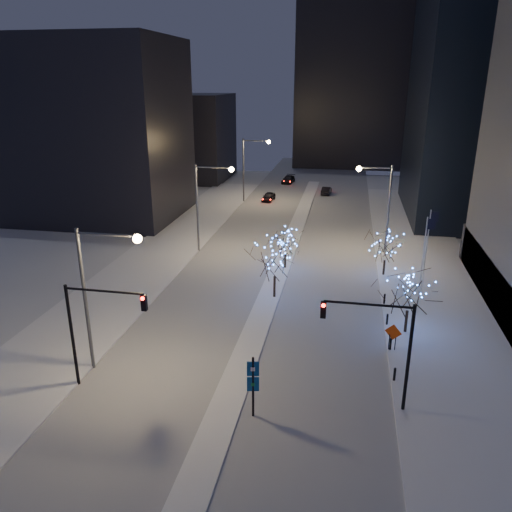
% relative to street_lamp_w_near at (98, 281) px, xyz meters
% --- Properties ---
extents(ground, '(160.00, 160.00, 0.00)m').
position_rel_street_lamp_w_near_xyz_m(ground, '(8.94, -2.00, -6.50)').
color(ground, silver).
rests_on(ground, ground).
extents(road, '(20.00, 130.00, 0.02)m').
position_rel_street_lamp_w_near_xyz_m(road, '(8.94, 33.00, -6.49)').
color(road, '#9CA1AA').
rests_on(road, ground).
extents(median, '(2.00, 80.00, 0.15)m').
position_rel_street_lamp_w_near_xyz_m(median, '(8.94, 28.00, -6.42)').
color(median, silver).
rests_on(median, ground).
extents(east_sidewalk, '(10.00, 90.00, 0.15)m').
position_rel_street_lamp_w_near_xyz_m(east_sidewalk, '(23.94, 18.00, -6.42)').
color(east_sidewalk, silver).
rests_on(east_sidewalk, ground).
extents(west_sidewalk, '(8.00, 90.00, 0.15)m').
position_rel_street_lamp_w_near_xyz_m(west_sidewalk, '(-5.06, 18.00, -6.42)').
color(west_sidewalk, silver).
rests_on(west_sidewalk, ground).
extents(filler_west_near, '(22.00, 18.00, 24.00)m').
position_rel_street_lamp_w_near_xyz_m(filler_west_near, '(-19.06, 38.00, 5.50)').
color(filler_west_near, black).
rests_on(filler_west_near, ground).
extents(filler_west_far, '(18.00, 16.00, 16.00)m').
position_rel_street_lamp_w_near_xyz_m(filler_west_far, '(-17.06, 68.00, 1.50)').
color(filler_west_far, black).
rests_on(filler_west_far, ground).
extents(horizon_block, '(24.00, 14.00, 42.00)m').
position_rel_street_lamp_w_near_xyz_m(horizon_block, '(14.94, 90.00, 14.50)').
color(horizon_block, black).
rests_on(horizon_block, ground).
extents(street_lamp_w_near, '(4.40, 0.56, 10.00)m').
position_rel_street_lamp_w_near_xyz_m(street_lamp_w_near, '(0.00, 0.00, 0.00)').
color(street_lamp_w_near, '#595E66').
rests_on(street_lamp_w_near, ground).
extents(street_lamp_w_mid, '(4.40, 0.56, 10.00)m').
position_rel_street_lamp_w_near_xyz_m(street_lamp_w_mid, '(0.00, 25.00, 0.00)').
color(street_lamp_w_mid, '#595E66').
rests_on(street_lamp_w_mid, ground).
extents(street_lamp_w_far, '(4.40, 0.56, 10.00)m').
position_rel_street_lamp_w_near_xyz_m(street_lamp_w_far, '(0.00, 50.00, 0.00)').
color(street_lamp_w_far, '#595E66').
rests_on(street_lamp_w_far, ground).
extents(street_lamp_east, '(3.90, 0.56, 10.00)m').
position_rel_street_lamp_w_near_xyz_m(street_lamp_east, '(19.02, 28.00, -0.05)').
color(street_lamp_east, '#595E66').
rests_on(street_lamp_east, ground).
extents(traffic_signal_west, '(5.26, 0.43, 7.00)m').
position_rel_street_lamp_w_near_xyz_m(traffic_signal_west, '(0.50, -2.00, -1.74)').
color(traffic_signal_west, black).
rests_on(traffic_signal_west, ground).
extents(traffic_signal_east, '(5.26, 0.43, 7.00)m').
position_rel_street_lamp_w_near_xyz_m(traffic_signal_east, '(17.88, -1.00, -1.74)').
color(traffic_signal_east, black).
rests_on(traffic_signal_east, ground).
extents(flagpoles, '(1.35, 2.60, 8.00)m').
position_rel_street_lamp_w_near_xyz_m(flagpoles, '(22.30, 15.25, -1.70)').
color(flagpoles, silver).
rests_on(flagpoles, east_sidewalk).
extents(bollards, '(0.16, 12.16, 0.90)m').
position_rel_street_lamp_w_near_xyz_m(bollards, '(19.14, 8.00, -5.90)').
color(bollards, black).
rests_on(bollards, east_sidewalk).
extents(car_near, '(2.02, 4.14, 1.36)m').
position_rel_street_lamp_w_near_xyz_m(car_near, '(2.80, 51.26, -5.82)').
color(car_near, black).
rests_on(car_near, ground).
extents(car_mid, '(1.74, 4.06, 1.30)m').
position_rel_street_lamp_w_near_xyz_m(car_mid, '(11.80, 57.86, -5.85)').
color(car_mid, black).
rests_on(car_mid, ground).
extents(car_far, '(2.40, 4.88, 1.37)m').
position_rel_street_lamp_w_near_xyz_m(car_far, '(4.14, 66.34, -5.82)').
color(car_far, black).
rests_on(car_far, ground).
extents(holiday_tree_median_near, '(5.22, 5.22, 5.48)m').
position_rel_street_lamp_w_near_xyz_m(holiday_tree_median_near, '(9.44, 13.72, -2.79)').
color(holiday_tree_median_near, black).
rests_on(holiday_tree_median_near, median).
extents(holiday_tree_median_far, '(3.52, 3.52, 4.34)m').
position_rel_street_lamp_w_near_xyz_m(holiday_tree_median_far, '(9.44, 21.22, -3.56)').
color(holiday_tree_median_far, black).
rests_on(holiday_tree_median_far, median).
extents(holiday_tree_plaza_near, '(4.79, 4.79, 5.05)m').
position_rel_street_lamp_w_near_xyz_m(holiday_tree_plaza_near, '(20.47, 9.04, -3.09)').
color(holiday_tree_plaza_near, black).
rests_on(holiday_tree_plaza_near, east_sidewalk).
extents(holiday_tree_plaza_far, '(4.65, 4.65, 4.45)m').
position_rel_street_lamp_w_near_xyz_m(holiday_tree_plaza_far, '(19.44, 21.07, -3.51)').
color(holiday_tree_plaza_far, black).
rests_on(holiday_tree_plaza_far, east_sidewalk).
extents(wayfinding_sign, '(0.70, 0.21, 3.95)m').
position_rel_street_lamp_w_near_xyz_m(wayfinding_sign, '(10.72, -3.11, -4.08)').
color(wayfinding_sign, black).
rests_on(wayfinding_sign, ground).
extents(construction_sign, '(1.19, 0.45, 2.05)m').
position_rel_street_lamp_w_near_xyz_m(construction_sign, '(19.24, 5.98, -5.11)').
color(construction_sign, black).
rests_on(construction_sign, east_sidewalk).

